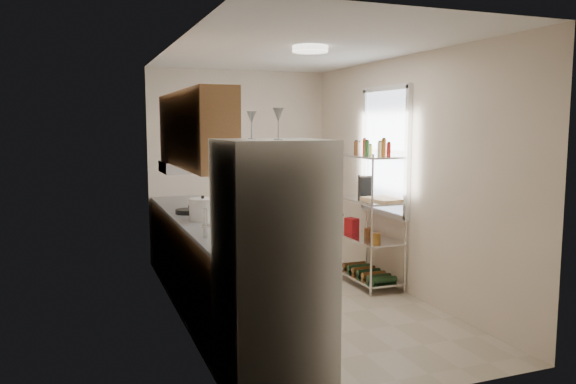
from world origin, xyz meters
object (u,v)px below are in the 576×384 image
refrigerator (273,265)px  espresso_machine (365,186)px  frying_pan_large (188,211)px  cutting_board (384,199)px  rice_cooker (203,209)px

refrigerator → espresso_machine: bearing=48.9°
frying_pan_large → cutting_board: (2.10, -0.55, 0.10)m
refrigerator → espresso_machine: (1.94, 2.22, 0.26)m
rice_cooker → cutting_board: 2.04m
frying_pan_large → rice_cooker: bearing=-83.3°
frying_pan_large → cutting_board: bearing=-15.6°
refrigerator → rice_cooker: 1.89m
refrigerator → frying_pan_large: bearing=93.6°
refrigerator → frying_pan_large: refrigerator is taller
rice_cooker → frying_pan_large: bearing=97.4°
rice_cooker → espresso_machine: size_ratio=1.09×
espresso_machine → frying_pan_large: bearing=-165.1°
rice_cooker → espresso_machine: espresso_machine is taller
refrigerator → rice_cooker: size_ratio=6.45×
cutting_board → refrigerator: bearing=-137.4°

